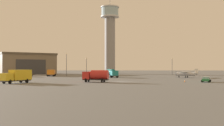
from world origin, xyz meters
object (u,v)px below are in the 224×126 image
truck_fuel_tanker_teal (112,73)px  light_post_east (66,62)px  car_green (206,79)px  truck_flatbed_blue (22,73)px  airplane_silver (186,74)px  control_tower (110,34)px  truck_fuel_tanker_red (96,75)px  truck_box_orange (51,72)px  light_post_north (172,65)px  light_post_west (86,65)px  truck_box_yellow (17,76)px  traffic_cone_near_left (185,81)px

truck_fuel_tanker_teal → light_post_east: 27.86m
truck_fuel_tanker_teal → car_green: truck_fuel_tanker_teal is taller
truck_flatbed_blue → airplane_silver: bearing=120.3°
control_tower → car_green: (28.85, -77.32, -21.28)m
control_tower → truck_fuel_tanker_red: size_ratio=6.11×
truck_flatbed_blue → car_green: (60.43, -33.06, -0.57)m
light_post_east → control_tower: bearing=61.8°
truck_flatbed_blue → truck_fuel_tanker_teal: 35.63m
truck_fuel_tanker_red → truck_flatbed_blue: size_ratio=0.96×
car_green → truck_box_orange: bearing=-105.2°
car_green → light_post_north: 54.82m
control_tower → light_post_west: bearing=-109.8°
car_green → truck_fuel_tanker_teal: bearing=-115.5°
truck_box_yellow → truck_box_orange: bearing=-144.1°
car_green → light_post_east: (-45.94, 45.44, 4.95)m
truck_box_yellow → light_post_east: light_post_east is taller
airplane_silver → truck_box_yellow: (-46.98, -32.83, 0.26)m
control_tower → truck_flatbed_blue: size_ratio=5.84×
airplane_silver → light_post_north: size_ratio=1.29×
truck_box_orange → traffic_cone_near_left: (44.91, -37.92, -1.24)m
light_post_west → light_post_north: light_post_west is taller
airplane_silver → truck_fuel_tanker_teal: bearing=27.0°
control_tower → light_post_north: (30.03, -22.66, -17.31)m
control_tower → light_post_west: size_ratio=5.21×
airplane_silver → truck_flatbed_blue: airplane_silver is taller
truck_flatbed_blue → truck_box_orange: size_ratio=1.02×
truck_fuel_tanker_red → light_post_west: bearing=-68.0°
traffic_cone_near_left → car_green: bearing=3.2°
light_post_north → airplane_silver: bearing=-90.1°
truck_fuel_tanker_teal → light_post_west: (-12.79, 24.52, 3.08)m
truck_flatbed_blue → light_post_north: light_post_north is taller
truck_box_yellow → truck_fuel_tanker_red: bearing=135.7°
airplane_silver → car_green: size_ratio=2.16×
light_post_north → traffic_cone_near_left: light_post_north is taller
car_green → light_post_west: (-38.08, 51.70, 4.01)m
truck_flatbed_blue → truck_box_yellow: size_ratio=0.95×
light_post_east → truck_box_yellow: bearing=-89.9°
light_post_east → traffic_cone_near_left: light_post_east is taller
truck_fuel_tanker_red → truck_fuel_tanker_teal: size_ratio=0.99×
light_post_east → car_green: bearing=-44.7°
airplane_silver → truck_box_yellow: truck_box_yellow is taller
light_post_west → light_post_north: (39.25, 2.96, -0.04)m
truck_flatbed_blue → traffic_cone_near_left: truck_flatbed_blue is taller
light_post_north → light_post_east: bearing=-168.9°
truck_flatbed_blue → truck_box_yellow: 42.20m
truck_fuel_tanker_teal → traffic_cone_near_left: size_ratio=11.11×
light_post_west → truck_fuel_tanker_red: bearing=-78.9°
airplane_silver → light_post_east: size_ratio=1.04×
truck_flatbed_blue → control_tower: bearing=-178.9°
truck_box_orange → airplane_silver: bearing=-111.6°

